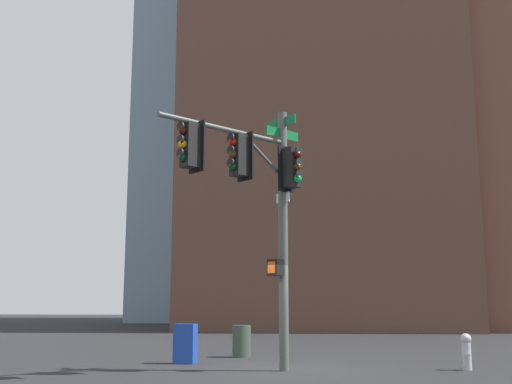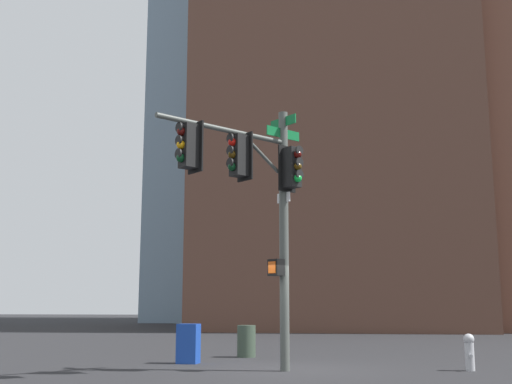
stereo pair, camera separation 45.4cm
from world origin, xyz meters
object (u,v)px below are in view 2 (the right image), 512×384
newspaper_box (188,344)px  litter_bin (246,341)px  signal_pole_assembly (258,188)px  fire_hydrant (469,351)px

newspaper_box → litter_bin: bearing=157.8°
signal_pole_assembly → newspaper_box: bearing=-94.6°
fire_hydrant → litter_bin: 6.83m
litter_bin → signal_pole_assembly: bearing=14.3°
fire_hydrant → signal_pole_assembly: bearing=-72.2°
fire_hydrant → newspaper_box: bearing=-95.7°
signal_pole_assembly → fire_hydrant: bearing=147.7°
signal_pole_assembly → fire_hydrant: size_ratio=7.34×
signal_pole_assembly → newspaper_box: signal_pole_assembly is taller
fire_hydrant → litter_bin: size_ratio=0.92×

